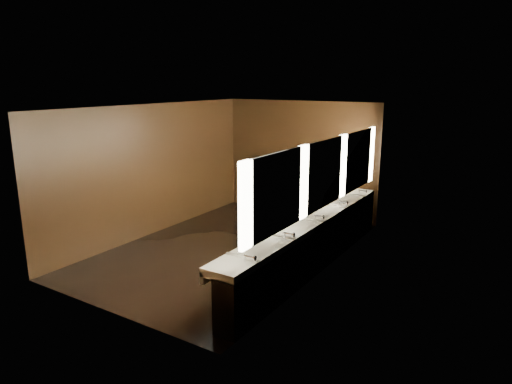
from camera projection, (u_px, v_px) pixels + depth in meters
floor at (230, 249)px, 9.09m from camera, size 6.00×6.00×0.00m
ceiling at (228, 107)px, 8.42m from camera, size 4.00×6.00×0.02m
wall_back at (300, 158)px, 11.22m from camera, size 4.00×0.02×2.80m
wall_front at (102, 220)px, 6.29m from camera, size 4.00×0.02×2.80m
wall_left at (153, 170)px, 9.79m from camera, size 0.02×6.00×2.80m
wall_right at (325, 194)px, 7.72m from camera, size 0.02×6.00×2.80m
sink_counter at (312, 242)px, 8.04m from camera, size 0.55×5.40×1.01m
mirror_band at (325, 174)px, 7.65m from camera, size 0.06×5.03×1.15m
person at (270, 227)px, 7.90m from camera, size 0.42×0.61×1.61m
trash_bin at (268, 272)px, 7.24m from camera, size 0.45×0.45×0.62m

